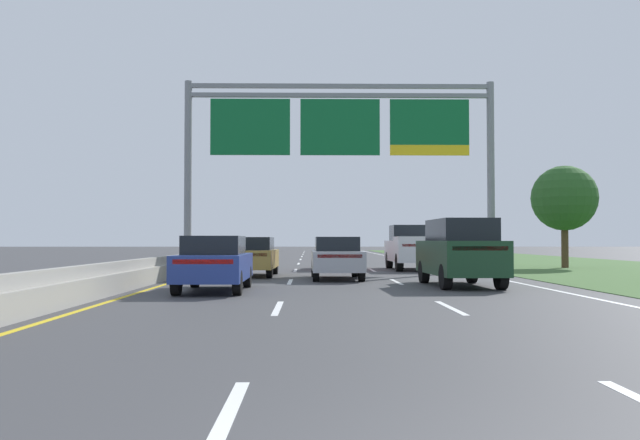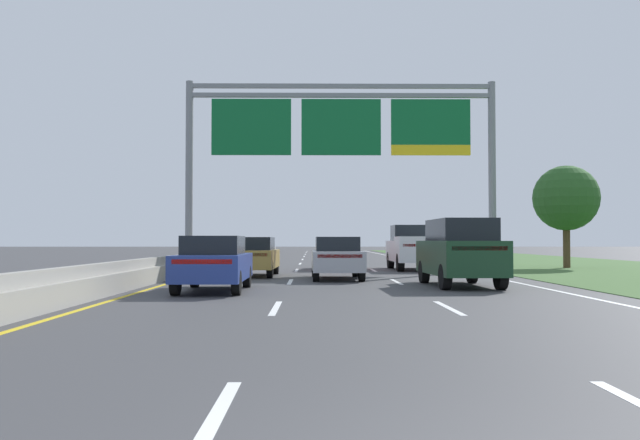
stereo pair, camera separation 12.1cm
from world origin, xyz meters
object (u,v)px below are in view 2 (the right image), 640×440
at_px(car_red_centre_lane_sedan, 337,253).
at_px(car_silver_centre_lane_sedan, 337,257).
at_px(overhead_sign_gantry, 341,136).
at_px(roadside_tree_mid, 566,198).
at_px(car_darkgreen_right_lane_suv, 460,251).
at_px(car_gold_left_lane_sedan, 253,256).
at_px(pickup_truck_white, 412,248).
at_px(car_blue_left_lane_sedan, 214,262).

distance_m(car_red_centre_lane_sedan, car_silver_centre_lane_sedan, 8.28).
distance_m(overhead_sign_gantry, roadside_tree_mid, 12.35).
xyz_separation_m(overhead_sign_gantry, car_darkgreen_right_lane_suv, (3.28, -11.20, -5.42)).
distance_m(car_silver_centre_lane_sedan, car_darkgreen_right_lane_suv, 5.38).
distance_m(car_gold_left_lane_sedan, car_red_centre_lane_sedan, 7.07).
height_order(pickup_truck_white, car_darkgreen_right_lane_suv, pickup_truck_white).
relative_size(overhead_sign_gantry, car_red_centre_lane_sedan, 3.39).
bearing_deg(car_gold_left_lane_sedan, car_silver_centre_lane_sedan, -122.46).
distance_m(pickup_truck_white, car_darkgreen_right_lane_suv, 11.72).
bearing_deg(car_red_centre_lane_sedan, roadside_tree_mid, -81.83).
bearing_deg(car_red_centre_lane_sedan, overhead_sign_gantry, -168.74).
xyz_separation_m(car_silver_centre_lane_sedan, car_blue_left_lane_sedan, (-3.71, -5.83, 0.00)).
xyz_separation_m(car_gold_left_lane_sedan, car_darkgreen_right_lane_suv, (7.05, -6.06, 0.28)).
distance_m(car_red_centre_lane_sedan, roadside_tree_mid, 12.34).
bearing_deg(overhead_sign_gantry, car_blue_left_lane_sedan, -107.58).
height_order(overhead_sign_gantry, car_silver_centre_lane_sedan, overhead_sign_gantry).
bearing_deg(car_blue_left_lane_sedan, pickup_truck_white, -29.66).
bearing_deg(car_silver_centre_lane_sedan, car_red_centre_lane_sedan, -2.86).
bearing_deg(car_silver_centre_lane_sedan, overhead_sign_gantry, -4.36).
distance_m(car_gold_left_lane_sedan, car_blue_left_lane_sedan, 8.04).
xyz_separation_m(overhead_sign_gantry, roadside_tree_mid, (11.78, 2.31, -2.90)).
height_order(overhead_sign_gantry, roadside_tree_mid, overhead_sign_gantry).
distance_m(pickup_truck_white, car_red_centre_lane_sedan, 3.70).
height_order(car_gold_left_lane_sedan, roadside_tree_mid, roadside_tree_mid).
bearing_deg(roadside_tree_mid, car_silver_centre_lane_sedan, -141.76).
bearing_deg(roadside_tree_mid, pickup_truck_white, -167.76).
bearing_deg(roadside_tree_mid, car_red_centre_lane_sedan, -173.42).
bearing_deg(roadside_tree_mid, car_blue_left_lane_sedan, -135.86).
xyz_separation_m(car_red_centre_lane_sedan, car_silver_centre_lane_sedan, (-0.31, -8.28, 0.00)).
height_order(pickup_truck_white, car_blue_left_lane_sedan, pickup_truck_white).
height_order(car_red_centre_lane_sedan, car_silver_centre_lane_sedan, same).
bearing_deg(overhead_sign_gantry, car_gold_left_lane_sedan, -126.24).
distance_m(car_blue_left_lane_sedan, car_darkgreen_right_lane_suv, 7.71).
distance_m(car_silver_centre_lane_sedan, car_blue_left_lane_sedan, 6.91).
relative_size(overhead_sign_gantry, roadside_tree_mid, 2.83).
bearing_deg(pickup_truck_white, roadside_tree_mid, -78.16).
distance_m(overhead_sign_gantry, car_red_centre_lane_sedan, 5.77).
bearing_deg(car_gold_left_lane_sedan, car_blue_left_lane_sedan, 178.35).
relative_size(overhead_sign_gantry, pickup_truck_white, 2.78).
distance_m(pickup_truck_white, car_blue_left_lane_sedan, 15.70).
height_order(car_red_centre_lane_sedan, car_blue_left_lane_sedan, same).
bearing_deg(car_blue_left_lane_sedan, car_darkgreen_right_lane_suv, -75.50).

